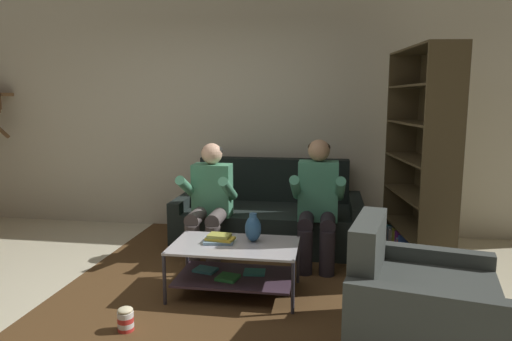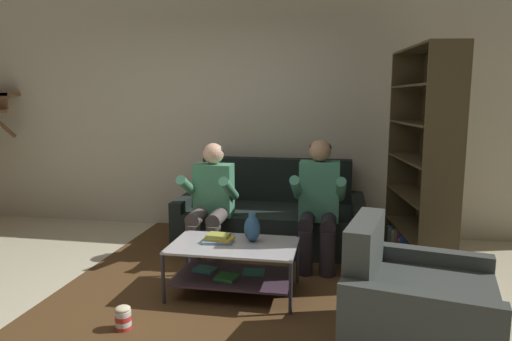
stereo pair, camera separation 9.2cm
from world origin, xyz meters
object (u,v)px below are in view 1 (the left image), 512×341
at_px(coffee_table, 234,261).
at_px(vase, 253,228).
at_px(book_stack, 219,239).
at_px(armchair, 418,307).
at_px(popcorn_tub, 126,320).
at_px(bookshelf, 421,177).
at_px(person_seated_left, 210,197).
at_px(person_seated_right, 318,199).
at_px(couch, 270,218).

xyz_separation_m(coffee_table, vase, (0.14, 0.10, 0.26)).
relative_size(coffee_table, vase, 4.26).
bearing_deg(coffee_table, book_stack, 167.82).
height_order(book_stack, armchair, armchair).
bearing_deg(armchair, popcorn_tub, -177.36).
xyz_separation_m(coffee_table, bookshelf, (1.61, 0.99, 0.58)).
xyz_separation_m(person_seated_left, person_seated_right, (1.05, 0.00, 0.02)).
distance_m(person_seated_right, book_stack, 1.10).
xyz_separation_m(coffee_table, armchair, (1.32, -0.63, 0.00)).
xyz_separation_m(vase, popcorn_tub, (-0.75, -0.82, -0.45)).
xyz_separation_m(person_seated_right, popcorn_tub, (-1.26, -1.51, -0.56)).
xyz_separation_m(couch, armchair, (1.20, -2.00, -0.01)).
relative_size(book_stack, bookshelf, 0.13).
bearing_deg(vase, popcorn_tub, -132.52).
relative_size(person_seated_right, coffee_table, 1.18).
bearing_deg(coffee_table, person_seated_left, 117.60).
height_order(book_stack, bookshelf, bookshelf).
xyz_separation_m(person_seated_left, bookshelf, (2.02, 0.20, 0.23)).
bearing_deg(couch, person_seated_right, -47.53).
distance_m(vase, popcorn_tub, 1.20).
relative_size(person_seated_right, popcorn_tub, 6.80).
bearing_deg(coffee_table, armchair, -25.68).
bearing_deg(person_seated_right, coffee_table, -129.40).
xyz_separation_m(couch, vase, (0.02, -1.26, 0.25)).
relative_size(person_seated_right, book_stack, 4.56).
relative_size(coffee_table, book_stack, 3.86).
relative_size(vase, popcorn_tub, 1.35).
distance_m(couch, book_stack, 1.37).
bearing_deg(book_stack, bookshelf, 28.73).
xyz_separation_m(coffee_table, popcorn_tub, (-0.62, -0.72, -0.19)).
bearing_deg(popcorn_tub, vase, 47.48).
xyz_separation_m(person_seated_right, coffee_table, (-0.65, -0.79, -0.37)).
bearing_deg(vase, book_stack, -165.24).
xyz_separation_m(bookshelf, armchair, (-0.30, -1.62, -0.57)).
xyz_separation_m(couch, coffee_table, (-0.12, -1.36, -0.01)).
height_order(person_seated_right, book_stack, person_seated_right).
distance_m(person_seated_left, popcorn_tub, 1.61).
bearing_deg(bookshelf, couch, 165.84).
relative_size(book_stack, popcorn_tub, 1.49).
bearing_deg(armchair, person_seated_right, 115.30).
relative_size(couch, person_seated_left, 1.71).
height_order(vase, bookshelf, bookshelf).
distance_m(person_seated_left, person_seated_right, 1.05).
bearing_deg(couch, popcorn_tub, -109.39).
height_order(person_seated_left, armchair, person_seated_left).
height_order(vase, book_stack, vase).
distance_m(coffee_table, vase, 0.31).
bearing_deg(armchair, book_stack, 155.44).
height_order(person_seated_left, bookshelf, bookshelf).
bearing_deg(book_stack, person_seated_left, 110.27).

